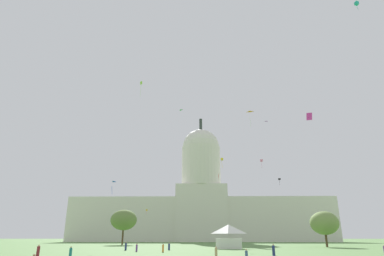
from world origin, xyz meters
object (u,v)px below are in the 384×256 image
(person_tan_front_right, at_px, (216,252))
(kite_black_mid, at_px, (279,180))
(person_orange_mid_center, at_px, (163,248))
(kite_gold_low, at_px, (147,211))
(person_teal_aisle_center, at_px, (70,254))
(kite_orange_high, at_px, (250,113))
(kite_lime_high, at_px, (141,86))
(capitol_building, at_px, (201,205))
(kite_pink_high, at_px, (262,161))
(person_maroon_mid_left, at_px, (38,251))
(kite_magenta_mid, at_px, (309,116))
(person_denim_front_center, at_px, (247,256))
(person_navy_deep_crowd, at_px, (169,247))
(tree_west_mid, at_px, (124,220))
(kite_violet_high, at_px, (267,122))
(kite_blue_low, at_px, (112,184))
(tree_east_mid, at_px, (324,223))
(person_purple_mid_right, at_px, (137,248))
(kite_yellow_mid, at_px, (222,159))
(event_tent, at_px, (229,236))
(person_navy_back_left, at_px, (126,247))
(kite_turquoise_high, at_px, (357,3))
(kite_red_mid, at_px, (218,176))
(person_navy_edge_west, at_px, (274,250))
(kite_green_high, at_px, (180,111))

(person_tan_front_right, bearing_deg, kite_black_mid, 130.04)
(person_orange_mid_center, height_order, kite_gold_low, kite_gold_low)
(person_teal_aisle_center, distance_m, person_orange_mid_center, 25.00)
(kite_orange_high, relative_size, kite_black_mid, 1.42)
(kite_orange_high, height_order, kite_lime_high, kite_lime_high)
(capitol_building, xyz_separation_m, kite_pink_high, (28.31, -41.30, 16.77))
(person_maroon_mid_left, bearing_deg, kite_magenta_mid, -2.16)
(person_orange_mid_center, bearing_deg, kite_magenta_mid, -167.15)
(person_tan_front_right, bearing_deg, person_denim_front_center, -10.82)
(person_navy_deep_crowd, distance_m, kite_gold_low, 79.92)
(person_orange_mid_center, bearing_deg, tree_west_mid, -38.52)
(kite_violet_high, xyz_separation_m, kite_pink_high, (2.98, 31.24, -8.37))
(kite_blue_low, xyz_separation_m, kite_pink_high, (49.72, 75.60, 22.48))
(tree_east_mid, relative_size, person_purple_mid_right, 6.60)
(kite_blue_low, bearing_deg, kite_yellow_mid, 167.55)
(tree_west_mid, distance_m, kite_lime_high, 63.13)
(event_tent, xyz_separation_m, kite_black_mid, (27.94, 57.56, 23.52))
(person_navy_back_left, relative_size, kite_turquoise_high, 0.73)
(kite_violet_high, bearing_deg, kite_lime_high, -147.57)
(kite_violet_high, relative_size, kite_red_mid, 1.05)
(person_maroon_mid_left, distance_m, kite_violet_high, 95.34)
(kite_violet_high, bearing_deg, person_denim_front_center, -124.75)
(event_tent, bearing_deg, kite_turquoise_high, -18.87)
(capitol_building, height_order, tree_east_mid, capitol_building)
(kite_orange_high, height_order, kite_gold_low, kite_orange_high)
(kite_lime_high, bearing_deg, kite_gold_low, 8.42)
(person_navy_edge_west, bearing_deg, person_tan_front_right, -74.15)
(kite_lime_high, height_order, kite_pink_high, kite_pink_high)
(person_navy_back_left, distance_m, kite_blue_low, 14.14)
(person_teal_aisle_center, distance_m, kite_red_mid, 53.45)
(person_denim_front_center, height_order, person_navy_back_left, person_navy_back_left)
(person_maroon_mid_left, bearing_deg, person_teal_aisle_center, -55.35)
(capitol_building, height_order, person_navy_deep_crowd, capitol_building)
(kite_gold_low, distance_m, kite_red_mid, 71.62)
(person_orange_mid_center, distance_m, kite_black_mid, 90.58)
(person_navy_edge_west, bearing_deg, kite_blue_low, -124.65)
(kite_violet_high, bearing_deg, tree_west_mid, 156.45)
(tree_west_mid, height_order, person_teal_aisle_center, tree_west_mid)
(event_tent, bearing_deg, person_orange_mid_center, -120.14)
(kite_violet_high, height_order, kite_red_mid, kite_violet_high)
(tree_west_mid, distance_m, person_tan_front_right, 77.60)
(kite_orange_high, xyz_separation_m, kite_green_high, (-21.06, 25.57, 11.11))
(kite_pink_high, relative_size, kite_green_high, 2.74)
(kite_pink_high, bearing_deg, kite_black_mid, -29.57)
(kite_pink_high, bearing_deg, kite_violet_high, -70.59)
(tree_west_mid, bearing_deg, kite_yellow_mid, 19.04)
(capitol_building, distance_m, person_denim_front_center, 150.38)
(person_purple_mid_right, bearing_deg, kite_lime_high, -109.15)
(kite_violet_high, bearing_deg, kite_yellow_mid, 115.24)
(person_teal_aisle_center, xyz_separation_m, person_navy_edge_west, (27.96, 11.86, 0.02))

